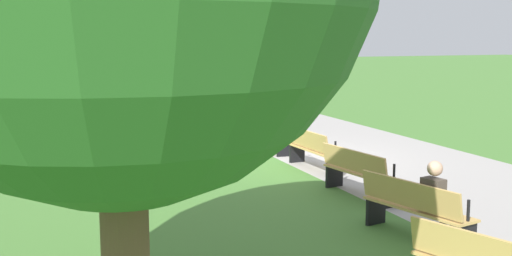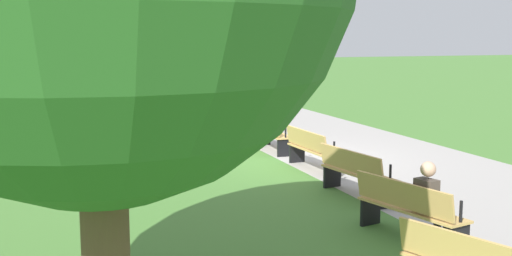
% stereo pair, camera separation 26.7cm
% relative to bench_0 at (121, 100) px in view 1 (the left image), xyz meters
% --- Properties ---
extents(ground_plane, '(120.00, 120.00, 0.00)m').
position_rel_bench_0_xyz_m(ground_plane, '(10.78, 2.37, -0.48)').
color(ground_plane, '#477A33').
extents(path_paving, '(36.63, 4.76, 0.01)m').
position_rel_bench_0_xyz_m(path_paving, '(10.78, 4.41, -0.47)').
color(path_paving, '#A39E99').
rests_on(path_paving, ground).
extents(bench_0, '(1.86, 1.18, 0.89)m').
position_rel_bench_0_xyz_m(bench_0, '(0.00, 0.00, 0.00)').
color(bench_0, tan).
rests_on(bench_0, ground).
extents(bench_1, '(1.88, 1.04, 0.89)m').
position_rel_bench_0_xyz_m(bench_1, '(2.30, 0.90, 0.00)').
color(bench_1, tan).
rests_on(bench_1, ground).
extents(bench_2, '(1.89, 0.88, 0.89)m').
position_rel_bench_0_xyz_m(bench_2, '(4.67, 1.58, 0.00)').
color(bench_2, tan).
rests_on(bench_2, ground).
extents(bench_3, '(1.87, 0.72, 0.89)m').
position_rel_bench_0_xyz_m(bench_3, '(7.09, 2.04, 0.00)').
color(bench_3, tan).
rests_on(bench_3, ground).
extents(bench_4, '(1.85, 0.56, 0.89)m').
position_rel_bench_0_xyz_m(bench_4, '(9.55, 2.27, 0.00)').
color(bench_4, tan).
rests_on(bench_4, ground).
extents(bench_5, '(1.85, 0.56, 0.89)m').
position_rel_bench_0_xyz_m(bench_5, '(12.02, 2.27, 0.00)').
color(bench_5, tan).
rests_on(bench_5, ground).
extents(bench_6, '(1.87, 0.72, 0.89)m').
position_rel_bench_0_xyz_m(bench_6, '(14.47, 2.04, 0.00)').
color(bench_6, tan).
rests_on(bench_6, ground).
extents(bench_7, '(1.89, 0.88, 0.89)m').
position_rel_bench_0_xyz_m(bench_7, '(16.90, 1.58, 0.00)').
color(bench_7, tan).
rests_on(bench_7, ground).
extents(person_seated, '(0.42, 0.57, 1.20)m').
position_rel_bench_0_xyz_m(person_seated, '(17.14, 1.79, 0.16)').
color(person_seated, '#4C4238').
rests_on(person_seated, ground).
extents(lamp_post, '(0.32, 0.32, 4.07)m').
position_rel_bench_0_xyz_m(lamp_post, '(3.50, 3.13, 2.35)').
color(lamp_post, black).
rests_on(lamp_post, ground).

